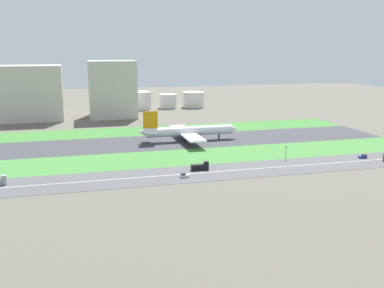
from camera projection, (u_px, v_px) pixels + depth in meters
name	position (u px, v px, depth m)	size (l,w,h in m)	color
ground_plane	(168.00, 142.00, 274.29)	(800.00, 800.00, 0.00)	#5B564C
runway	(168.00, 142.00, 274.28)	(280.00, 46.00, 0.10)	#38383D
grass_median_north	(157.00, 130.00, 312.96)	(280.00, 36.00, 0.10)	#3D7A33
grass_median_south	(184.00, 157.00, 235.59)	(280.00, 36.00, 0.10)	#427F38
highway	(201.00, 173.00, 205.40)	(280.00, 28.00, 0.10)	#4C4C4F
highway_centerline	(201.00, 173.00, 205.38)	(266.00, 0.50, 0.01)	silver
airliner	(187.00, 131.00, 276.04)	(65.00, 56.00, 19.70)	white
car_1	(363.00, 156.00, 233.22)	(4.40, 1.80, 2.00)	navy
car_2	(184.00, 175.00, 198.15)	(4.40, 1.80, 2.00)	silver
truck_0	(200.00, 167.00, 210.08)	(8.40, 2.50, 4.00)	black
traffic_light	(286.00, 152.00, 229.55)	(0.36, 0.50, 7.20)	#4C4C51
terminal_building	(31.00, 93.00, 354.32)	(50.35, 34.03, 44.28)	beige
hangar_building	(112.00, 89.00, 370.62)	(38.55, 36.21, 47.61)	beige
fuel_tank_west	(140.00, 100.00, 423.96)	(21.36, 21.36, 16.72)	silver
fuel_tank_centre	(168.00, 101.00, 431.32)	(16.74, 16.74, 13.70)	silver
fuel_tank_east	(193.00, 99.00, 437.79)	(21.32, 21.32, 15.17)	silver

